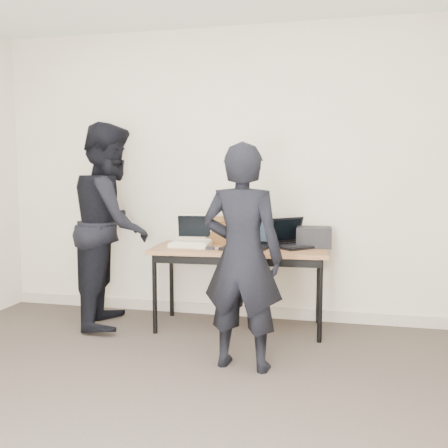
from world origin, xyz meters
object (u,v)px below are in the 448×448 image
(laptop_center, at_px, (247,241))
(laptop_right, at_px, (293,240))
(equipment_box, at_px, (314,237))
(person_observer, at_px, (112,225))
(desk, at_px, (239,254))
(person_typist, at_px, (242,257))
(laptop_beige, at_px, (192,239))
(leather_satchel, at_px, (225,230))

(laptop_center, height_order, laptop_right, laptop_center)
(laptop_right, bearing_deg, equipment_box, -26.57)
(equipment_box, height_order, person_observer, person_observer)
(laptop_right, distance_m, person_observer, 1.62)
(desk, height_order, laptop_center, laptop_center)
(equipment_box, height_order, person_typist, person_typist)
(laptop_beige, relative_size, person_typist, 0.23)
(person_typist, bearing_deg, equipment_box, -107.21)
(desk, xyz_separation_m, laptop_center, (0.07, -0.03, 0.12))
(desk, xyz_separation_m, leather_satchel, (-0.18, 0.23, 0.19))
(laptop_beige, height_order, equipment_box, laptop_beige)
(laptop_beige, bearing_deg, laptop_center, -11.22)
(laptop_right, bearing_deg, person_observer, 144.05)
(leather_satchel, bearing_deg, desk, -45.26)
(laptop_center, relative_size, laptop_right, 0.86)
(laptop_beige, bearing_deg, desk, -8.09)
(leather_satchel, relative_size, person_observer, 0.21)
(desk, bearing_deg, leather_satchel, 125.20)
(desk, bearing_deg, person_typist, -80.96)
(equipment_box, bearing_deg, desk, -163.04)
(desk, distance_m, leather_satchel, 0.35)
(laptop_center, distance_m, equipment_box, 0.60)
(equipment_box, bearing_deg, leather_satchel, 177.48)
(leather_satchel, height_order, equipment_box, leather_satchel)
(laptop_right, relative_size, person_typist, 0.30)
(laptop_right, distance_m, equipment_box, 0.19)
(laptop_center, bearing_deg, person_observer, -169.16)
(laptop_beige, height_order, person_typist, person_typist)
(desk, height_order, person_typist, person_typist)
(desk, distance_m, laptop_beige, 0.46)
(person_typist, bearing_deg, leather_satchel, -65.53)
(person_typist, bearing_deg, laptop_right, -99.08)
(equipment_box, distance_m, person_typist, 1.14)
(laptop_right, relative_size, equipment_box, 1.60)
(laptop_beige, height_order, laptop_center, laptop_center)
(desk, bearing_deg, laptop_beige, 173.18)
(laptop_right, bearing_deg, desk, 152.65)
(leather_satchel, bearing_deg, equipment_box, 3.74)
(person_observer, bearing_deg, laptop_right, -96.83)
(laptop_center, xyz_separation_m, equipment_box, (0.56, 0.22, 0.02))
(laptop_right, relative_size, leather_satchel, 1.27)
(laptop_beige, xyz_separation_m, laptop_right, (0.89, 0.11, 0.00))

